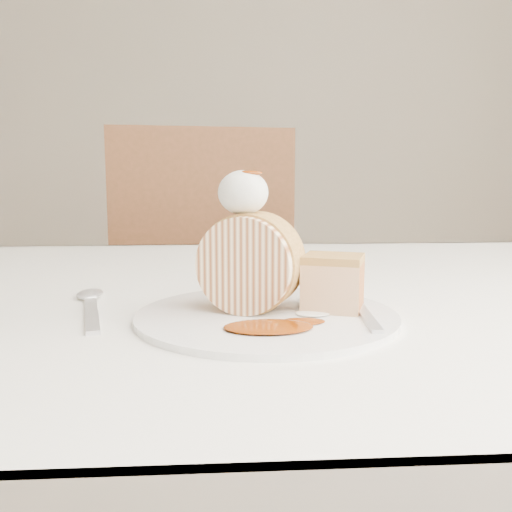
{
  "coord_description": "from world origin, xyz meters",
  "views": [
    {
      "loc": [
        -0.07,
        -0.51,
        0.9
      ],
      "look_at": [
        -0.03,
        0.05,
        0.81
      ],
      "focal_mm": 40.0,
      "sensor_mm": 36.0,
      "label": 1
    }
  ],
  "objects": [
    {
      "name": "plate",
      "position": [
        -0.02,
        0.04,
        0.75
      ],
      "size": [
        0.34,
        0.34,
        0.01
      ],
      "primitive_type": "cylinder",
      "rotation": [
        0.0,
        0.0,
        -0.35
      ],
      "color": "white",
      "rests_on": "table"
    },
    {
      "name": "chair_far",
      "position": [
        -0.13,
        1.07,
        0.58
      ],
      "size": [
        0.55,
        0.55,
        1.01
      ],
      "rotation": [
        0.0,
        0.0,
        3.3
      ],
      "color": "brown",
      "rests_on": "ground"
    },
    {
      "name": "whipped_cream",
      "position": [
        -0.04,
        0.06,
        0.88
      ],
      "size": [
        0.05,
        0.05,
        0.04
      ],
      "primitive_type": "ellipsoid",
      "color": "white",
      "rests_on": "roulade_slice"
    },
    {
      "name": "spoon",
      "position": [
        -0.2,
        0.07,
        0.75
      ],
      "size": [
        0.07,
        0.18,
        0.0
      ],
      "primitive_type": "cube",
      "rotation": [
        0.0,
        0.0,
        0.23
      ],
      "color": "silver",
      "rests_on": "table"
    },
    {
      "name": "cake_chunk",
      "position": [
        0.05,
        0.06,
        0.78
      ],
      "size": [
        0.07,
        0.07,
        0.05
      ],
      "primitive_type": "cube",
      "rotation": [
        0.0,
        0.0,
        -0.35
      ],
      "color": "tan",
      "rests_on": "plate"
    },
    {
      "name": "caramel_pool",
      "position": [
        -0.02,
        -0.01,
        0.76
      ],
      "size": [
        0.1,
        0.08,
        0.0
      ],
      "primitive_type": null,
      "rotation": [
        0.0,
        0.0,
        -0.35
      ],
      "color": "#732904",
      "rests_on": "plate"
    },
    {
      "name": "caramel_drizzle",
      "position": [
        -0.04,
        0.06,
        0.9
      ],
      "size": [
        0.03,
        0.02,
        0.01
      ],
      "primitive_type": "ellipsoid",
      "color": "#732904",
      "rests_on": "whipped_cream"
    },
    {
      "name": "table",
      "position": [
        0.0,
        0.2,
        0.66
      ],
      "size": [
        1.4,
        0.9,
        0.75
      ],
      "color": "white",
      "rests_on": "ground"
    },
    {
      "name": "roulade_slice",
      "position": [
        -0.04,
        0.06,
        0.81
      ],
      "size": [
        0.11,
        0.09,
        0.1
      ],
      "primitive_type": "cylinder",
      "rotation": [
        1.57,
        0.0,
        -0.39
      ],
      "color": "#FFE3B1",
      "rests_on": "plate"
    },
    {
      "name": "fork",
      "position": [
        0.07,
        0.02,
        0.76
      ],
      "size": [
        0.03,
        0.16,
        0.0
      ],
      "primitive_type": "cube",
      "rotation": [
        0.0,
        0.0,
        -0.07
      ],
      "color": "silver",
      "rests_on": "plate"
    }
  ]
}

